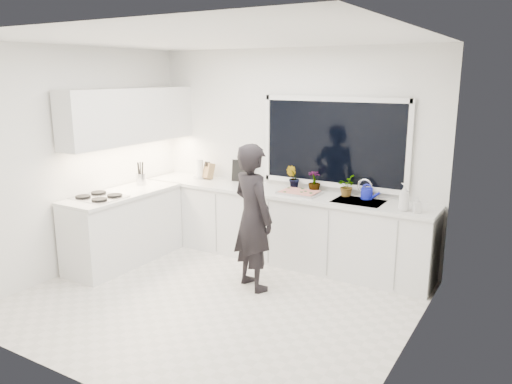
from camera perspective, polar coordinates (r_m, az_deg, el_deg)
The scene contains 25 objects.
floor at distance 5.52m, azimuth -4.69°, elevation -12.31°, with size 4.00×3.50×0.02m, color beige.
wall_back at distance 6.56m, azimuth 4.04°, elevation 4.33°, with size 4.00×0.02×2.70m, color white.
wall_left at distance 6.45m, azimuth -19.67°, elevation 3.42°, with size 0.02×3.50×2.70m, color white.
wall_right at distance 4.26m, azimuth 17.58°, elevation -1.20°, with size 0.02×3.50×2.70m, color white.
ceiling at distance 4.99m, azimuth -5.30°, elevation 17.16°, with size 4.00×3.50×0.02m, color white.
window at distance 6.26m, azimuth 8.86°, elevation 5.61°, with size 1.80×0.02×1.00m, color black.
base_cabinets_back at distance 6.50m, azimuth 2.68°, elevation -3.98°, with size 3.92×0.58×0.88m, color white.
base_cabinets_left at distance 6.63m, azimuth -14.85°, elevation -4.08°, with size 0.58×1.60×0.88m, color white.
countertop_back at distance 6.37m, azimuth 2.68°, elevation -0.05°, with size 3.94×0.62×0.04m, color silver.
countertop_left at distance 6.51m, azimuth -15.09°, elevation -0.21°, with size 0.62×1.60×0.04m, color silver.
upper_cabinets at distance 6.70m, azimuth -14.15°, elevation 8.45°, with size 0.34×2.10×0.70m, color white.
sink at distance 5.98m, azimuth 11.62°, elevation -1.50°, with size 0.58×0.42×0.14m, color silver.
faucet at distance 6.13m, azimuth 12.31°, elevation 0.36°, with size 0.03×0.03×0.22m, color silver.
stovetop at distance 6.29m, azimuth -17.51°, elevation -0.52°, with size 0.56×0.48×0.03m, color black.
person at distance 5.53m, azimuth -0.38°, elevation -2.91°, with size 0.60×0.40×1.65m, color black.
pizza_tray at distance 6.22m, azimuth 4.99°, elevation -0.10°, with size 0.49×0.36×0.03m, color #B2B2B6.
pizza at distance 6.21m, azimuth 5.00°, elevation 0.06°, with size 0.45×0.32×0.01m, color red.
watering_can at distance 6.09m, azimuth 12.55°, elevation -0.17°, with size 0.14×0.14×0.13m, color #1219A9.
paper_towel_roll at distance 7.15m, azimuth -6.47°, elevation 2.57°, with size 0.11×0.11×0.26m, color white.
knife_block at distance 7.11m, azimuth -5.43°, elevation 2.37°, with size 0.13×0.10×0.22m, color #9E8149.
utensil_crock at distance 6.87m, azimuth -13.01°, elevation 1.44°, with size 0.13×0.13×0.16m, color #ACADB1.
picture_frame_large at distance 6.87m, azimuth -1.17°, elevation 2.31°, with size 0.22×0.02×0.28m, color black.
picture_frame_small at distance 6.92m, azimuth -1.76°, elevation 2.46°, with size 0.25×0.02×0.30m, color black.
herb_plants at distance 6.27m, azimuth 7.66°, elevation 1.09°, with size 0.96×0.29×0.30m.
soap_bottles at distance 5.64m, azimuth 16.87°, elevation -0.76°, with size 0.28×0.16×0.30m.
Camera 1 is at (2.92, -4.03, 2.37)m, focal length 35.00 mm.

